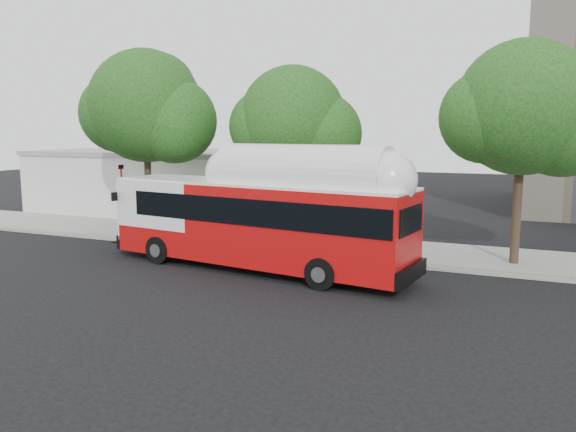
{
  "coord_description": "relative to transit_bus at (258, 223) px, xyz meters",
  "views": [
    {
      "loc": [
        9.14,
        -18.76,
        5.54
      ],
      "look_at": [
        0.02,
        3.0,
        1.98
      ],
      "focal_mm": 35.0,
      "sensor_mm": 36.0,
      "label": 1
    }
  ],
  "objects": [
    {
      "name": "ground",
      "position": [
        0.51,
        -1.17,
        -1.9
      ],
      "size": [
        120.0,
        120.0,
        0.0
      ],
      "primitive_type": "plane",
      "color": "black",
      "rests_on": "ground"
    },
    {
      "name": "street_tree_mid",
      "position": [
        -0.09,
        4.88,
        4.0
      ],
      "size": [
        5.75,
        5.0,
        8.62
      ],
      "color": "#2D2116",
      "rests_on": "ground"
    },
    {
      "name": "signal_pole",
      "position": [
        -9.31,
        3.21,
        0.08
      ],
      "size": [
        0.11,
        0.37,
        3.86
      ],
      "color": "#A61311",
      "rests_on": "ground"
    },
    {
      "name": "red_curb_segment",
      "position": [
        -2.49,
        2.73,
        -1.82
      ],
      "size": [
        10.0,
        0.32,
        0.16
      ],
      "primitive_type": "cube",
      "color": "maroon",
      "rests_on": "ground"
    },
    {
      "name": "curb_strip",
      "position": [
        0.51,
        2.73,
        -1.83
      ],
      "size": [
        60.0,
        0.3,
        0.15
      ],
      "primitive_type": "cube",
      "color": "gray",
      "rests_on": "ground"
    },
    {
      "name": "sidewalk",
      "position": [
        0.51,
        5.33,
        -1.83
      ],
      "size": [
        60.0,
        5.0,
        0.15
      ],
      "primitive_type": "cube",
      "color": "gray",
      "rests_on": "ground"
    },
    {
      "name": "transit_bus",
      "position": [
        0.0,
        0.0,
        0.0
      ],
      "size": [
        13.96,
        4.63,
        4.07
      ],
      "rotation": [
        0.0,
        0.0,
        -0.15
      ],
      "color": "#B60C0D",
      "rests_on": "ground"
    },
    {
      "name": "low_commercial_bldg",
      "position": [
        -13.49,
        12.83,
        0.25
      ],
      "size": [
        16.2,
        10.2,
        4.25
      ],
      "color": "silver",
      "rests_on": "ground"
    },
    {
      "name": "street_tree_left",
      "position": [
        -8.02,
        4.38,
        4.7
      ],
      "size": [
        6.67,
        5.8,
        9.74
      ],
      "color": "#2D2116",
      "rests_on": "ground"
    },
    {
      "name": "street_tree_right",
      "position": [
        9.95,
        4.68,
        4.35
      ],
      "size": [
        6.21,
        5.4,
        9.18
      ],
      "color": "#2D2116",
      "rests_on": "ground"
    }
  ]
}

